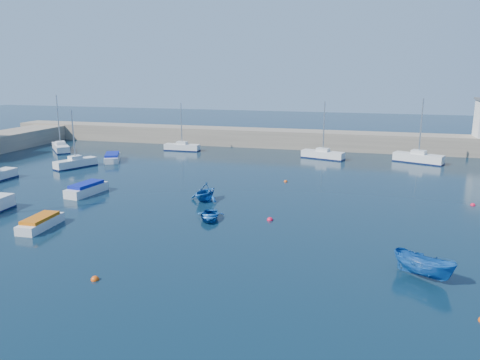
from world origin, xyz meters
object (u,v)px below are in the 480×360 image
(motorboat_2, at_px, (112,157))
(motorboat_0, at_px, (40,222))
(motorboat_1, at_px, (87,189))
(dinghy_right, at_px, (424,266))
(dinghy_center, at_px, (209,216))
(sailboat_4, at_px, (61,147))
(sailboat_5, at_px, (182,147))
(dinghy_left, at_px, (205,192))
(sailboat_7, at_px, (418,158))
(sailboat_6, at_px, (323,154))
(sailboat_3, at_px, (76,163))

(motorboat_2, bearing_deg, motorboat_0, -96.94)
(motorboat_1, bearing_deg, dinghy_right, -13.68)
(motorboat_1, height_order, motorboat_2, motorboat_1)
(dinghy_center, xyz_separation_m, dinghy_right, (15.27, -6.85, 0.40))
(sailboat_4, xyz_separation_m, dinghy_right, (46.89, -31.55, 0.16))
(sailboat_4, bearing_deg, sailboat_5, -25.86)
(sailboat_5, distance_m, dinghy_left, 27.69)
(sailboat_4, relative_size, dinghy_right, 2.20)
(sailboat_4, xyz_separation_m, sailboat_7, (49.68, 4.69, 0.08))
(motorboat_0, distance_m, motorboat_1, 9.88)
(sailboat_5, bearing_deg, motorboat_0, -175.62)
(dinghy_right, bearing_deg, sailboat_4, 89.56)
(sailboat_5, distance_m, dinghy_right, 47.42)
(sailboat_7, distance_m, dinghy_center, 34.49)
(sailboat_6, height_order, dinghy_left, sailboat_6)
(motorboat_1, relative_size, dinghy_left, 1.50)
(dinghy_right, bearing_deg, sailboat_7, 29.10)
(sailboat_3, relative_size, motorboat_2, 1.35)
(sailboat_7, height_order, motorboat_0, sailboat_7)
(dinghy_right, bearing_deg, motorboat_2, 86.55)
(sailboat_6, bearing_deg, dinghy_center, -175.21)
(sailboat_3, bearing_deg, sailboat_5, 87.14)
(sailboat_3, distance_m, sailboat_6, 31.69)
(sailboat_3, bearing_deg, motorboat_1, -26.87)
(dinghy_left, bearing_deg, motorboat_2, 154.73)
(sailboat_7, xyz_separation_m, dinghy_right, (-2.78, -36.24, 0.07))
(sailboat_7, bearing_deg, motorboat_2, 125.70)
(dinghy_left, bearing_deg, sailboat_6, 84.83)
(dinghy_center, height_order, dinghy_left, dinghy_left)
(sailboat_3, distance_m, sailboat_7, 42.98)
(dinghy_center, relative_size, dinghy_left, 0.99)
(sailboat_4, distance_m, dinghy_center, 40.12)
(sailboat_4, bearing_deg, dinghy_center, -80.98)
(sailboat_5, distance_m, motorboat_0, 35.35)
(sailboat_5, bearing_deg, sailboat_6, -93.24)
(motorboat_1, xyz_separation_m, dinghy_left, (11.70, 0.89, 0.30))
(sailboat_3, bearing_deg, sailboat_4, 157.82)
(sailboat_7, bearing_deg, dinghy_right, -162.50)
(sailboat_6, xyz_separation_m, motorboat_0, (-17.54, -34.29, -0.14))
(motorboat_1, distance_m, motorboat_2, 16.92)
(motorboat_2, xyz_separation_m, dinghy_center, (20.36, -19.94, -0.16))
(dinghy_right, bearing_deg, motorboat_1, 102.58)
(sailboat_5, bearing_deg, motorboat_2, 149.65)
(sailboat_3, distance_m, motorboat_2, 5.40)
(motorboat_2, bearing_deg, dinghy_right, -63.10)
(dinghy_left, xyz_separation_m, dinghy_right, (17.49, -12.04, -0.11))
(sailboat_5, bearing_deg, dinghy_right, -141.51)
(motorboat_0, distance_m, dinghy_right, 26.88)
(sailboat_7, relative_size, motorboat_0, 1.96)
(motorboat_0, height_order, dinghy_center, motorboat_0)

